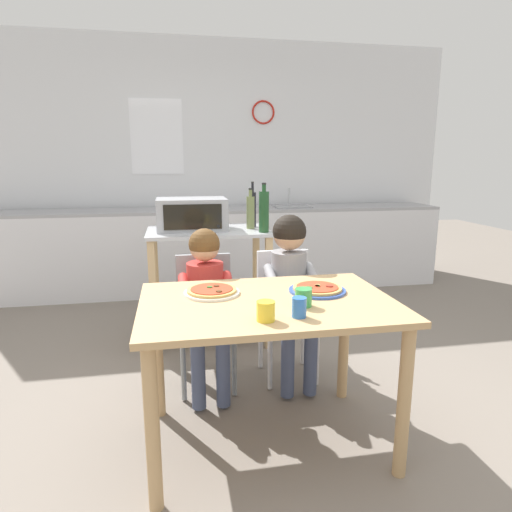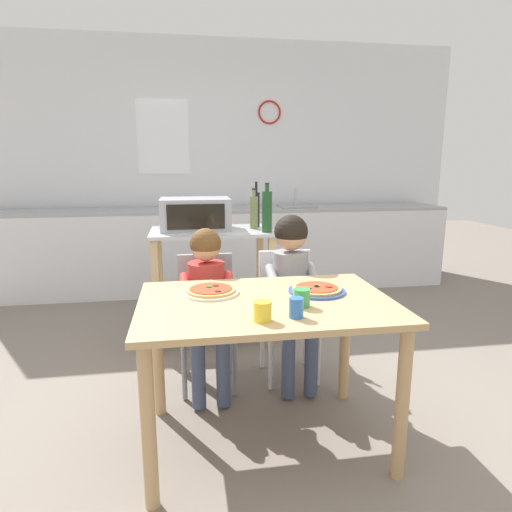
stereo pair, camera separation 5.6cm
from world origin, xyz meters
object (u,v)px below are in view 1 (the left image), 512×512
Objects in this scene: dining_chair_right at (286,304)px; bottle_squat_spirits at (264,211)px; pizza_plate_white at (212,291)px; dining_chair_left at (205,311)px; drinking_cup_yellow at (266,311)px; pizza_plate_blue_rimmed at (317,289)px; drinking_cup_green at (303,297)px; bottle_brown_beer at (253,209)px; bottle_clear_vinegar at (250,212)px; drinking_cup_blue at (299,307)px; dining_table at (268,323)px; toaster_oven at (192,214)px; kitchen_island_cart at (209,268)px; child_in_red_shirt at (206,292)px; child_in_grey_shirt at (291,277)px.

bottle_squat_spirits is at bearing 95.95° from dining_chair_right.
dining_chair_left is at bearing 90.01° from pizza_plate_white.
pizza_plate_white is at bearing 113.98° from drinking_cup_yellow.
bottle_squat_spirits is 1.26× the size of pizza_plate_blue_rimmed.
bottle_squat_spirits reaches higher than drinking_cup_green.
bottle_clear_vinegar is (-0.03, -0.09, -0.01)m from bottle_brown_beer.
bottle_clear_vinegar is 3.61× the size of drinking_cup_blue.
bottle_brown_beer is 0.30× the size of dining_table.
toaster_oven is at bearing 129.27° from dining_chair_right.
pizza_plate_blue_rimmed is (0.12, -1.28, -0.25)m from bottle_clear_vinegar.
kitchen_island_cart reaches higher than drinking_cup_yellow.
kitchen_island_cart is 0.58m from bottle_brown_beer.
dining_chair_left is 0.53m from dining_chair_right.
kitchen_island_cart is 0.83m from child_in_red_shirt.
dining_chair_right is (0.44, -0.67, -0.10)m from kitchen_island_cart.
drinking_cup_yellow is (0.22, -1.66, -0.21)m from toaster_oven.
dining_chair_right is 0.82m from pizza_plate_white.
dining_chair_right is 0.89m from drinking_cup_green.
bottle_brown_beer reaches higher than bottle_clear_vinegar.
pizza_plate_blue_rimmed is at bearing -41.42° from child_in_red_shirt.
kitchen_island_cart is 3.32× the size of pizza_plate_white.
kitchen_island_cart is at bearing 83.21° from dining_chair_left.
kitchen_island_cart is 0.87× the size of child_in_grey_shirt.
dining_chair_left is at bearing 170.99° from child_in_grey_shirt.
toaster_oven is at bearing 177.09° from bottle_clear_vinegar.
drinking_cup_blue is (0.37, -1.64, -0.21)m from toaster_oven.
kitchen_island_cart is at bearing 123.60° from dining_chair_right.
pizza_plate_white is at bearing -89.99° from dining_chair_left.
dining_chair_left is 1.00× the size of dining_chair_right.
pizza_plate_white is (-0.53, -0.44, 0.07)m from child_in_grey_shirt.
drinking_cup_yellow is at bearing -101.35° from bottle_squat_spirits.
kitchen_island_cart is at bearing 93.56° from drinking_cup_yellow.
drinking_cup_blue is (0.15, 0.02, 0.00)m from drinking_cup_yellow.
dining_chair_left is 9.88× the size of drinking_cup_green.
bottle_squat_spirits is (0.39, -0.19, 0.45)m from kitchen_island_cart.
dining_table is at bearing 76.07° from drinking_cup_yellow.
drinking_cup_blue is (0.33, -0.80, 0.15)m from child_in_red_shirt.
pizza_plate_blue_rimmed is 0.39m from drinking_cup_blue.
dining_table is 0.31m from drinking_cup_yellow.
child_in_grey_shirt is at bearing 90.00° from pizza_plate_blue_rimmed.
kitchen_island_cart is 0.93× the size of child_in_red_shirt.
bottle_squat_spirits reaches higher than dining_chair_right.
bottle_clear_vinegar is 1.31m from pizza_plate_white.
dining_chair_left is 0.82× the size of child_in_red_shirt.
toaster_oven is 1.67× the size of bottle_clear_vinegar.
pizza_plate_blue_rimmed is 3.48× the size of drinking_cup_green.
child_in_red_shirt reaches higher than drinking_cup_blue.
child_in_grey_shirt is (0.00, -0.12, 0.22)m from dining_chair_right.
bottle_brown_beer is 1.14× the size of bottle_clear_vinegar.
bottle_brown_beer reaches higher than kitchen_island_cart.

